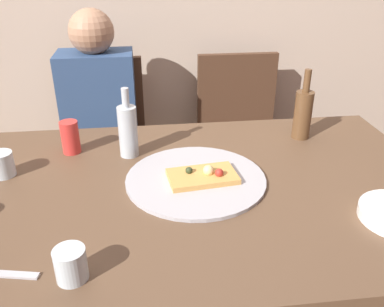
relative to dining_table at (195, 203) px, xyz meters
The scene contains 11 objects.
dining_table is the anchor object (origin of this frame).
pizza_tray 0.08m from the dining_table, 75.49° to the left, with size 0.46×0.46×0.01m, color #ADADB2.
pizza_slice_last 0.10m from the dining_table, 32.19° to the left, with size 0.23×0.15×0.05m.
wine_bottle 0.36m from the dining_table, 130.81° to the left, with size 0.07×0.07×0.26m.
beer_bottle 0.59m from the dining_table, 34.11° to the left, with size 0.07×0.07×0.28m.
tumbler_near 0.51m from the dining_table, 131.96° to the right, with size 0.07×0.07×0.08m, color silver.
wine_glass 0.65m from the dining_table, 167.07° to the left, with size 0.08×0.08×0.08m, color silver.
soda_can 0.53m from the dining_table, 145.32° to the left, with size 0.07×0.07×0.12m, color red.
chair_left 1.00m from the dining_table, 112.12° to the left, with size 0.44×0.44×0.90m.
chair_right 1.00m from the dining_table, 67.89° to the left, with size 0.44×0.44×0.90m.
guest_in_sweater 0.85m from the dining_table, 115.98° to the left, with size 0.36×0.56×1.17m.
Camera 1 is at (-0.14, -1.11, 1.42)m, focal length 38.09 mm.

